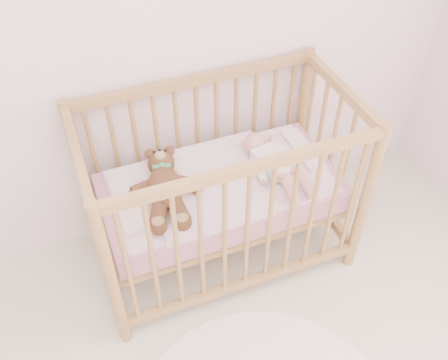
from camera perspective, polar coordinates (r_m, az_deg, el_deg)
name	(u,v)px	position (r m, az deg, el deg)	size (l,w,h in m)	color
wall_back	(84,19)	(2.34, -15.66, 17.32)	(4.00, 0.02, 2.70)	white
crib	(221,190)	(2.60, -0.40, -1.18)	(1.36, 0.76, 1.00)	#B6824D
mattress	(221,192)	(2.61, -0.40, -1.42)	(1.22, 0.62, 0.13)	#C67B96
blanket	(220,182)	(2.56, -0.41, -0.24)	(1.10, 0.58, 0.06)	#F1A6C5
baby	(272,160)	(2.58, 5.55, 2.24)	(0.26, 0.55, 0.13)	white
teddy_bear	(165,188)	(2.42, -6.76, -0.88)	(0.38, 0.55, 0.15)	brown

